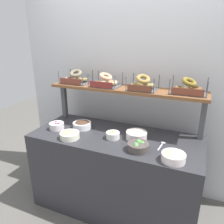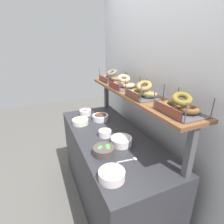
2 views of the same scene
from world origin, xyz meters
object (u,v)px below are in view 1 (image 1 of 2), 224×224
serving_spoon_near_plate (162,145)px  bowl_beet_salad (57,126)px  bagel_basket_poppy (76,79)px  bowl_fruit_salad (112,135)px  bowl_lox_spread (70,135)px  bagel_basket_cinnamon_raisin (188,88)px  bagel_basket_plain (106,82)px  bowl_veggie_mix (138,146)px  bowl_egg_salad (173,156)px  bowl_cream_cheese (137,134)px  bagel_basket_everything (143,85)px  bowl_chocolate_spread (82,125)px

serving_spoon_near_plate → bowl_beet_salad: bearing=-176.1°
bagel_basket_poppy → bowl_fruit_salad: bearing=-29.2°
bowl_lox_spread → serving_spoon_near_plate: 0.87m
bowl_beet_salad → bagel_basket_cinnamon_raisin: bearing=16.6°
bagel_basket_plain → bowl_veggie_mix: bearing=-40.6°
bowl_egg_salad → bagel_basket_cinnamon_raisin: (0.02, 0.52, 0.44)m
bowl_cream_cheese → bagel_basket_everything: (-0.02, 0.22, 0.44)m
bowl_chocolate_spread → bagel_basket_plain: (0.18, 0.21, 0.43)m
bowl_cream_cheese → bowl_lox_spread: bearing=-157.7°
bowl_veggie_mix → bowl_beet_salad: (-0.92, 0.09, 0.00)m
bowl_lox_spread → serving_spoon_near_plate: bowl_lox_spread is taller
bowl_chocolate_spread → bagel_basket_plain: bagel_basket_plain is taller
bagel_basket_plain → bowl_beet_salad: bearing=-140.8°
bowl_chocolate_spread → bowl_egg_salad: size_ratio=1.04×
bowl_fruit_salad → bagel_basket_poppy: (-0.59, 0.33, 0.45)m
bowl_cream_cheese → bagel_basket_poppy: bearing=163.0°
bowl_lox_spread → bagel_basket_poppy: 0.69m
bowl_chocolate_spread → bagel_basket_everything: size_ratio=0.68×
serving_spoon_near_plate → bagel_basket_cinnamon_raisin: size_ratio=0.54×
bowl_beet_salad → bagel_basket_cinnamon_raisin: 1.37m
bowl_cream_cheese → bagel_basket_everything: 0.49m
bowl_veggie_mix → bagel_basket_cinnamon_raisin: bearing=55.2°
bowl_cream_cheese → bowl_beet_salad: size_ratio=1.32×
bowl_veggie_mix → bagel_basket_cinnamon_raisin: 0.72m
serving_spoon_near_plate → bagel_basket_plain: bearing=158.6°
bowl_cream_cheese → bagel_basket_poppy: 0.95m
bagel_basket_everything → bowl_chocolate_spread: bearing=-160.0°
bagel_basket_plain → bagel_basket_everything: bearing=-0.2°
bowl_cream_cheese → bagel_basket_cinnamon_raisin: size_ratio=0.61×
bowl_chocolate_spread → bagel_basket_poppy: 0.54m
bowl_chocolate_spread → bowl_cream_cheese: bowl_cream_cheese is taller
bowl_egg_salad → bowl_beet_salad: (-1.22, 0.15, -0.00)m
bagel_basket_poppy → bagel_basket_everything: (0.78, -0.02, 0.00)m
bagel_basket_poppy → bagel_basket_cinnamon_raisin: bagel_basket_poppy is taller
serving_spoon_near_plate → bagel_basket_cinnamon_raisin: (0.15, 0.30, 0.47)m
bowl_beet_salad → bagel_basket_poppy: size_ratio=0.49×
bowl_egg_salad → bowl_lox_spread: bowl_egg_salad is taller
bowl_beet_salad → bagel_basket_everything: size_ratio=0.52×
bowl_egg_salad → serving_spoon_near_plate: bearing=120.3°
bowl_lox_spread → bagel_basket_cinnamon_raisin: (1.00, 0.50, 0.44)m
bowl_egg_salad → bagel_basket_plain: bearing=148.8°
bowl_egg_salad → bowl_beet_salad: 1.23m
bowl_cream_cheese → bowl_lox_spread: size_ratio=1.06×
bagel_basket_poppy → bagel_basket_everything: 0.78m
bowl_chocolate_spread → bowl_beet_salad: 0.27m
bagel_basket_plain → bowl_cream_cheese: bearing=-27.8°
bagel_basket_everything → bagel_basket_cinnamon_raisin: size_ratio=0.89×
bowl_veggie_mix → bagel_basket_everything: bagel_basket_everything is taller
bowl_fruit_salad → bowl_beet_salad: (-0.63, -0.03, 0.00)m
bowl_beet_salad → bagel_basket_everything: bagel_basket_everything is taller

